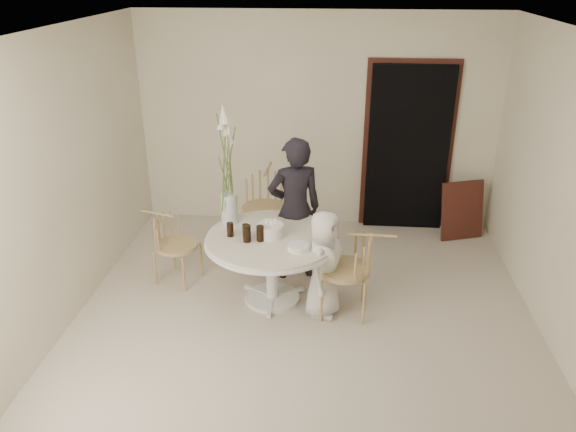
# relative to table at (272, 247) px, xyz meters

# --- Properties ---
(ground) EXTENTS (4.50, 4.50, 0.00)m
(ground) POSITION_rel_table_xyz_m (0.35, -0.25, -0.62)
(ground) COLOR beige
(ground) RESTS_ON ground
(room_shell) EXTENTS (4.50, 4.50, 4.50)m
(room_shell) POSITION_rel_table_xyz_m (0.35, -0.25, 1.00)
(room_shell) COLOR white
(room_shell) RESTS_ON ground
(doorway) EXTENTS (1.00, 0.10, 2.10)m
(doorway) POSITION_rel_table_xyz_m (1.50, 1.94, 0.43)
(doorway) COLOR black
(doorway) RESTS_ON ground
(door_trim) EXTENTS (1.12, 0.03, 2.22)m
(door_trim) POSITION_rel_table_xyz_m (1.50, 1.98, 0.49)
(door_trim) COLOR #4F201B
(door_trim) RESTS_ON ground
(table) EXTENTS (1.33, 1.33, 0.73)m
(table) POSITION_rel_table_xyz_m (0.00, 0.00, 0.00)
(table) COLOR white
(table) RESTS_ON ground
(picture_frame) EXTENTS (0.58, 0.33, 0.73)m
(picture_frame) POSITION_rel_table_xyz_m (2.20, 1.65, -0.25)
(picture_frame) COLOR #4F201B
(picture_frame) RESTS_ON ground
(chair_far) EXTENTS (0.54, 0.58, 0.94)m
(chair_far) POSITION_rel_table_xyz_m (-0.22, 1.30, -0.01)
(chair_far) COLOR tan
(chair_far) RESTS_ON ground
(chair_right) EXTENTS (0.54, 0.51, 0.88)m
(chair_right) POSITION_rel_table_xyz_m (0.85, -0.15, -0.05)
(chair_right) COLOR tan
(chair_right) RESTS_ON ground
(chair_left) EXTENTS (0.54, 0.52, 0.78)m
(chair_left) POSITION_rel_table_xyz_m (-1.17, 0.34, -0.11)
(chair_left) COLOR tan
(chair_left) RESTS_ON ground
(girl) EXTENTS (0.67, 0.54, 1.59)m
(girl) POSITION_rel_table_xyz_m (0.19, 0.53, 0.18)
(girl) COLOR black
(girl) RESTS_ON ground
(boy) EXTENTS (0.50, 0.62, 1.09)m
(boy) POSITION_rel_table_xyz_m (0.53, -0.19, -0.07)
(boy) COLOR silver
(boy) RESTS_ON ground
(birthday_cake) EXTENTS (0.26, 0.26, 0.18)m
(birthday_cake) POSITION_rel_table_xyz_m (-0.01, 0.01, 0.18)
(birthday_cake) COLOR white
(birthday_cake) RESTS_ON table
(cola_tumbler_a) EXTENTS (0.09, 0.09, 0.17)m
(cola_tumbler_a) POSITION_rel_table_xyz_m (-0.22, -0.13, 0.20)
(cola_tumbler_a) COLOR black
(cola_tumbler_a) RESTS_ON table
(cola_tumbler_b) EXTENTS (0.09, 0.09, 0.16)m
(cola_tumbler_b) POSITION_rel_table_xyz_m (-0.10, -0.10, 0.19)
(cola_tumbler_b) COLOR black
(cola_tumbler_b) RESTS_ON table
(cola_tumbler_c) EXTENTS (0.07, 0.07, 0.14)m
(cola_tumbler_c) POSITION_rel_table_xyz_m (-0.41, -0.03, 0.19)
(cola_tumbler_c) COLOR black
(cola_tumbler_c) RESTS_ON table
(cola_tumbler_d) EXTENTS (0.07, 0.07, 0.14)m
(cola_tumbler_d) POSITION_rel_table_xyz_m (-0.25, -0.04, 0.18)
(cola_tumbler_d) COLOR black
(cola_tumbler_d) RESTS_ON table
(plate_stack) EXTENTS (0.22, 0.22, 0.05)m
(plate_stack) POSITION_rel_table_xyz_m (0.28, -0.25, 0.14)
(plate_stack) COLOR white
(plate_stack) RESTS_ON table
(flower_vase) EXTENTS (0.17, 0.17, 1.26)m
(flower_vase) POSITION_rel_table_xyz_m (-0.47, 0.29, 0.60)
(flower_vase) COLOR silver
(flower_vase) RESTS_ON table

